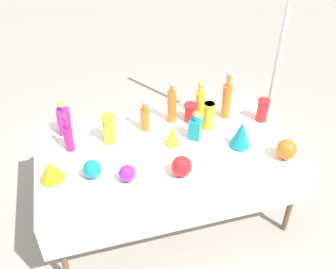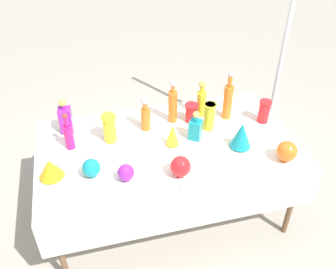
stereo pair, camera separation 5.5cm
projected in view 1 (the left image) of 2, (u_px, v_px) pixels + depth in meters
ground_plane at (168, 211)px, 3.34m from camera, size 40.00×40.00×0.00m
display_table at (169, 153)px, 2.88m from camera, size 1.99×1.12×0.76m
tall_bottle_0 at (68, 137)px, 2.77m from camera, size 0.07×0.07×0.31m
tall_bottle_1 at (200, 100)px, 3.13m from camera, size 0.08×0.08×0.32m
tall_bottle_2 at (172, 105)px, 3.04m from camera, size 0.07×0.07×0.38m
tall_bottle_3 at (227, 99)px, 3.08m from camera, size 0.08×0.08×0.43m
tall_bottle_4 at (145, 116)px, 2.96m from camera, size 0.08×0.08×0.30m
square_decanter_0 at (65, 120)px, 2.93m from camera, size 0.11×0.11×0.30m
square_decanter_1 at (195, 127)px, 2.89m from camera, size 0.13×0.13×0.25m
slender_vase_0 at (190, 112)px, 3.08m from camera, size 0.11×0.11×0.16m
slender_vase_1 at (209, 115)px, 2.97m from camera, size 0.10×0.10×0.24m
slender_vase_2 at (109, 129)px, 2.84m from camera, size 0.12×0.12×0.23m
slender_vase_3 at (263, 109)px, 3.08m from camera, size 0.10×0.10×0.19m
fluted_vase_0 at (51, 170)px, 2.53m from camera, size 0.17×0.17×0.15m
fluted_vase_1 at (241, 134)px, 2.80m from camera, size 0.16×0.16×0.22m
fluted_vase_2 at (172, 135)px, 2.82m from camera, size 0.10×0.10×0.19m
round_bowl_0 at (182, 166)px, 2.56m from camera, size 0.15×0.15×0.15m
round_bowl_1 at (92, 169)px, 2.55m from camera, size 0.13×0.13×0.14m
round_bowl_2 at (287, 149)px, 2.70m from camera, size 0.15×0.15×0.16m
round_bowl_3 at (127, 173)px, 2.53m from camera, size 0.12×0.12×0.13m
price_tag_left at (186, 184)px, 2.52m from camera, size 0.06×0.03×0.04m
cardboard_box_behind_left at (91, 140)px, 3.89m from camera, size 0.55×0.40×0.41m
canopy_pole at (280, 48)px, 3.45m from camera, size 0.18×0.18×2.74m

